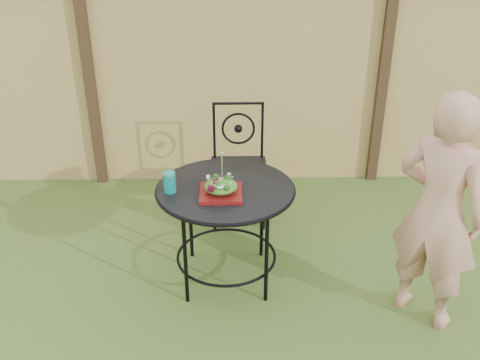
{
  "coord_description": "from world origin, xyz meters",
  "views": [
    {
      "loc": [
        -0.07,
        -2.47,
        2.36
      ],
      "look_at": [
        -0.0,
        0.67,
        0.75
      ],
      "focal_mm": 40.0,
      "sensor_mm": 36.0,
      "label": 1
    }
  ],
  "objects": [
    {
      "name": "fork",
      "position": [
        -0.12,
        0.52,
        0.92
      ],
      "size": [
        0.01,
        0.01,
        0.18
      ],
      "primitive_type": "cylinder",
      "color": "silver",
      "rests_on": "salad"
    },
    {
      "name": "salad",
      "position": [
        -0.13,
        0.52,
        0.79
      ],
      "size": [
        0.21,
        0.21,
        0.08
      ],
      "primitive_type": "ellipsoid",
      "color": "#235614",
      "rests_on": "salad_plate"
    },
    {
      "name": "patio_table",
      "position": [
        -0.1,
        0.62,
        0.59
      ],
      "size": [
        0.92,
        0.92,
        0.72
      ],
      "color": "black",
      "rests_on": "ground"
    },
    {
      "name": "diner",
      "position": [
        1.16,
        0.22,
        0.75
      ],
      "size": [
        0.65,
        0.64,
        1.5
      ],
      "primitive_type": "imported",
      "rotation": [
        0.0,
        0.0,
        2.38
      ],
      "color": "tan",
      "rests_on": "ground"
    },
    {
      "name": "salad_plate",
      "position": [
        -0.13,
        0.52,
        0.74
      ],
      "size": [
        0.27,
        0.27,
        0.02
      ],
      "primitive_type": "cube",
      "color": "#4F0B0B",
      "rests_on": "patio_table"
    },
    {
      "name": "patio_chair",
      "position": [
        0.0,
        1.51,
        0.5
      ],
      "size": [
        0.46,
        0.46,
        0.95
      ],
      "color": "black",
      "rests_on": "ground"
    },
    {
      "name": "ground",
      "position": [
        0.0,
        0.0,
        0.0
      ],
      "size": [
        60.0,
        60.0,
        0.0
      ],
      "primitive_type": "plane",
      "color": "#2F4917",
      "rests_on": "ground"
    },
    {
      "name": "fence",
      "position": [
        -0.0,
        2.19,
        0.95
      ],
      "size": [
        8.0,
        0.12,
        1.9
      ],
      "color": "tan",
      "rests_on": "ground"
    },
    {
      "name": "drinking_glass",
      "position": [
        -0.46,
        0.56,
        0.79
      ],
      "size": [
        0.08,
        0.08,
        0.14
      ],
      "primitive_type": "cylinder",
      "color": "#0B8380",
      "rests_on": "patio_table"
    }
  ]
}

